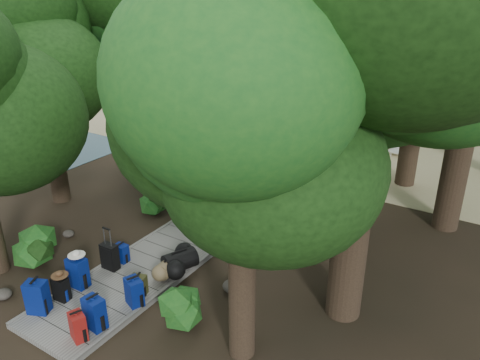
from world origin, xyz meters
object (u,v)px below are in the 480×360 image
Objects in this scene: backpack_left_b at (61,288)px; duffel_right_black at (180,261)px; backpack_right_c at (134,291)px; kayak at (266,126)px; backpack_right_d at (139,284)px; suitcase_on_boardwalk at (110,257)px; backpack_left_c at (78,271)px; backpack_left_a at (37,296)px; backpack_right_a at (78,325)px; backpack_left_d at (121,252)px; duffel_right_khaki at (169,267)px; sun_lounger at (401,146)px; lone_suitcase_on_sand at (322,148)px; backpack_right_b at (94,312)px.

backpack_left_b reaches higher than duffel_right_black.
backpack_right_c is at bearing 20.25° from backpack_left_b.
backpack_right_d is at bearing -51.47° from kayak.
backpack_right_d is 0.78× the size of suitcase_on_boardwalk.
backpack_left_c reaches higher than duffel_right_black.
backpack_right_a is at bearing -28.33° from backpack_left_a.
backpack_left_d is 1.54m from duffel_right_black.
backpack_left_d reaches higher than duffel_right_khaki.
kayak is 6.29m from sun_lounger.
backpack_right_c is 10.88m from lone_suitcase_on_sand.
backpack_right_c is 13.54m from kayak.
backpack_right_d is (-0.02, 1.26, -0.13)m from backpack_right_b.
backpack_right_c reaches higher than lone_suitcase_on_sand.
backpack_right_b is (1.32, -0.22, 0.08)m from backpack_left_b.
backpack_left_b is 1.34m from backpack_right_b.
backpack_right_c reaches higher than backpack_left_b.
backpack_left_c is 13.36m from kayak.
backpack_right_d reaches higher than sun_lounger.
backpack_right_b is 0.22× the size of kayak.
duffel_right_khaki is at bearing 43.56° from backpack_left_c.
backpack_right_b is 1.10× the size of backpack_right_c.
duffel_right_black is (0.14, 2.50, -0.13)m from backpack_right_b.
backpack_right_c is 0.38× the size of sun_lounger.
backpack_right_b is at bearing -30.16° from backpack_left_c.
backpack_left_c is 0.89m from suitcase_on_boardwalk.
backpack_left_c is 1.27m from backpack_left_d.
backpack_left_b is 0.54m from backpack_left_c.
backpack_left_b is 0.95× the size of backpack_right_a.
backpack_right_b reaches higher than backpack_left_d.
backpack_left_c reaches higher than backpack_right_c.
backpack_right_c is (1.46, 0.73, 0.04)m from backpack_left_b.
lone_suitcase_on_sand is at bearing 88.78° from duffel_right_khaki.
backpack_left_d is at bearing 166.03° from backpack_right_c.
backpack_left_b is at bearing -84.06° from backpack_left_c.
duffel_right_khaki is 0.93× the size of suitcase_on_boardwalk.
backpack_right_c is at bearing -87.91° from duffel_right_khaki.
backpack_right_b is 0.41× the size of sun_lounger.
backpack_right_a reaches higher than backpack_right_d.
duffel_right_black is at bearing 37.12° from backpack_left_a.
backpack_left_c is 1.09× the size of lone_suitcase_on_sand.
suitcase_on_boardwalk reaches higher than backpack_left_d.
kayak is at bearing 133.30° from duffel_right_black.
kayak is (-2.59, 13.65, -0.23)m from backpack_left_b.
backpack_left_a is 1.11× the size of lone_suitcase_on_sand.
backpack_right_d is 0.84× the size of duffel_right_khaki.
backpack_right_a is at bearing -42.02° from backpack_left_c.
backpack_right_c reaches higher than backpack_right_d.
backpack_left_b is 0.93× the size of suitcase_on_boardwalk.
duffel_right_black is at bearing 69.32° from duffel_right_khaki.
backpack_left_b is 1.00× the size of duffel_right_khaki.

